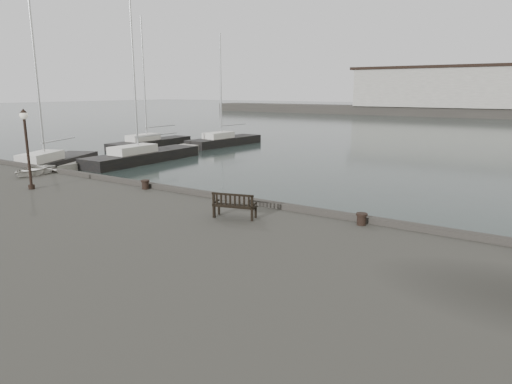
% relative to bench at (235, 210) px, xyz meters
% --- Properties ---
extents(ground, '(400.00, 400.00, 0.00)m').
position_rel_bench_xyz_m(ground, '(-0.72, 1.99, -1.81)').
color(ground, black).
rests_on(ground, ground).
extents(pontoon, '(2.00, 24.00, 0.50)m').
position_rel_bench_xyz_m(pontoon, '(-20.72, 11.99, -1.56)').
color(pontoon, '#B5B1A7').
rests_on(pontoon, ground).
extents(breakwater, '(140.00, 9.50, 12.20)m').
position_rel_bench_xyz_m(breakwater, '(-5.28, 93.99, 2.48)').
color(breakwater, '#383530').
rests_on(breakwater, ground).
extents(bench, '(1.46, 0.82, 0.79)m').
position_rel_bench_xyz_m(bench, '(0.00, 0.00, 0.00)').
color(bench, black).
rests_on(bench, quay).
extents(bollard_left, '(0.37, 0.37, 0.37)m').
position_rel_bench_xyz_m(bollard_left, '(-5.61, 1.49, -0.07)').
color(bollard_left, black).
rests_on(bollard_left, quay).
extents(bollard_right, '(0.44, 0.44, 0.36)m').
position_rel_bench_xyz_m(bollard_right, '(3.64, 1.46, -0.07)').
color(bollard_right, black).
rests_on(bollard_right, quay).
extents(lamp_post, '(0.33, 0.33, 3.25)m').
position_rel_bench_xyz_m(lamp_post, '(-9.50, -1.09, 1.83)').
color(lamp_post, black).
rests_on(lamp_post, quay).
extents(dinghy, '(2.17, 2.64, 0.48)m').
position_rel_bench_xyz_m(dinghy, '(-12.50, 0.82, -0.02)').
color(dinghy, silver).
rests_on(dinghy, quay).
extents(yacht_a, '(5.97, 9.36, 12.59)m').
position_rel_bench_xyz_m(yacht_a, '(-21.26, 7.12, -1.57)').
color(yacht_a, black).
rests_on(yacht_a, ground).
extents(yacht_b, '(2.43, 9.71, 12.80)m').
position_rel_bench_xyz_m(yacht_b, '(-24.95, 20.28, -1.56)').
color(yacht_b, black).
rests_on(yacht_b, ground).
extents(yacht_c, '(2.81, 10.56, 13.99)m').
position_rel_bench_xyz_m(yacht_c, '(-18.77, 13.56, -1.57)').
color(yacht_c, black).
rests_on(yacht_c, ground).
extents(yacht_d, '(3.09, 9.26, 11.51)m').
position_rel_bench_xyz_m(yacht_d, '(-20.18, 25.94, -1.58)').
color(yacht_d, black).
rests_on(yacht_d, ground).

